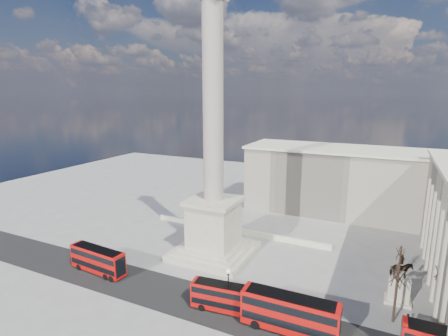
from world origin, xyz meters
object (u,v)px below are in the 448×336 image
object	(u,v)px
pedestrian_walking	(314,306)
nelsons_column	(214,188)
red_bus_c	(290,314)
red_bus_b	(227,298)
pedestrian_crossing	(285,298)
pedestrian_standing	(407,320)
equestrian_statue	(399,286)
victorian_lamp	(228,288)
red_bus_a	(98,260)

from	to	relation	value
pedestrian_walking	nelsons_column	bearing A→B (deg)	161.25
red_bus_c	pedestrian_walking	bearing A→B (deg)	70.12
red_bus_b	pedestrian_crossing	distance (m)	8.84
pedestrian_standing	pedestrian_crossing	distance (m)	15.97
red_bus_b	pedestrian_crossing	bearing A→B (deg)	33.31
nelsons_column	equestrian_statue	bearing A→B (deg)	-4.72
nelsons_column	victorian_lamp	distance (m)	20.87
red_bus_c	equestrian_statue	xyz separation A→B (m)	(12.50, 13.13, -0.04)
red_bus_a	pedestrian_crossing	xyz separation A→B (m)	(30.95, 5.12, -1.52)
red_bus_a	red_bus_c	bearing A→B (deg)	2.66
equestrian_statue	pedestrian_crossing	xyz separation A→B (m)	(-14.81, -7.13, -1.82)
red_bus_a	red_bus_c	world-z (taller)	red_bus_c
red_bus_b	pedestrian_walking	bearing A→B (deg)	18.54
nelsons_column	red_bus_c	distance (m)	26.64
red_bus_a	pedestrian_crossing	distance (m)	31.41
red_bus_c	pedestrian_crossing	distance (m)	6.69
equestrian_statue	nelsons_column	bearing A→B (deg)	175.28
equestrian_statue	pedestrian_crossing	bearing A→B (deg)	-154.28
red_bus_c	equestrian_statue	world-z (taller)	equestrian_statue
pedestrian_standing	victorian_lamp	bearing A→B (deg)	-19.91
nelsons_column	equestrian_statue	distance (m)	33.14
equestrian_statue	red_bus_b	bearing A→B (deg)	-149.51
equestrian_statue	pedestrian_walking	xyz separation A→B (m)	(-10.58, -7.64, -1.62)
red_bus_b	pedestrian_walking	world-z (taller)	red_bus_b
nelsons_column	pedestrian_standing	xyz separation A→B (m)	(32.43, -7.89, -12.06)
equestrian_statue	pedestrian_walking	bearing A→B (deg)	-144.17
red_bus_b	victorian_lamp	bearing A→B (deg)	-54.82
red_bus_c	equestrian_statue	distance (m)	18.13
equestrian_statue	pedestrian_standing	size ratio (longest dim) A/B	4.40
pedestrian_standing	pedestrian_crossing	bearing A→B (deg)	-32.99
pedestrian_standing	pedestrian_walking	bearing A→B (deg)	-28.21
red_bus_c	pedestrian_crossing	xyz separation A→B (m)	(-2.31, 6.00, -1.86)
red_bus_a	pedestrian_crossing	size ratio (longest dim) A/B	7.16
red_bus_b	red_bus_c	size ratio (longest dim) A/B	0.82
red_bus_b	red_bus_c	bearing A→B (deg)	-8.96
victorian_lamp	red_bus_c	bearing A→B (deg)	0.58
red_bus_c	pedestrian_standing	bearing A→B (deg)	29.40
red_bus_c	pedestrian_standing	xyz separation A→B (m)	(13.55, 7.83, -1.76)
red_bus_b	pedestrian_walking	distance (m)	12.13
red_bus_c	pedestrian_walking	distance (m)	6.05
equestrian_statue	pedestrian_standing	xyz separation A→B (m)	(1.05, -5.30, -1.72)
nelsons_column	red_bus_a	world-z (taller)	nelsons_column
nelsons_column	pedestrian_standing	world-z (taller)	nelsons_column
pedestrian_walking	pedestrian_crossing	xyz separation A→B (m)	(-4.23, 0.51, -0.20)
nelsons_column	red_bus_c	bearing A→B (deg)	-39.79
pedestrian_walking	equestrian_statue	bearing A→B (deg)	43.29
victorian_lamp	pedestrian_crossing	size ratio (longest dim) A/B	4.44
pedestrian_standing	red_bus_c	bearing A→B (deg)	-9.56
red_bus_c	pedestrian_walking	size ratio (longest dim) A/B	6.45
victorian_lamp	pedestrian_standing	xyz separation A→B (m)	(22.14, 7.92, -3.12)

